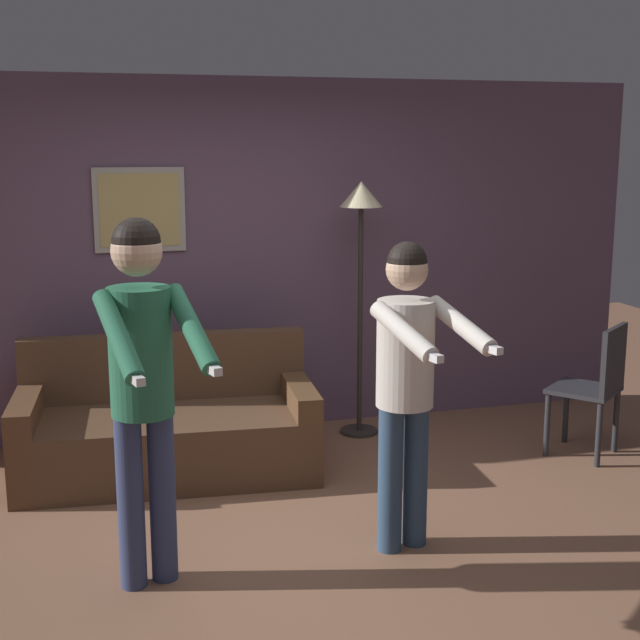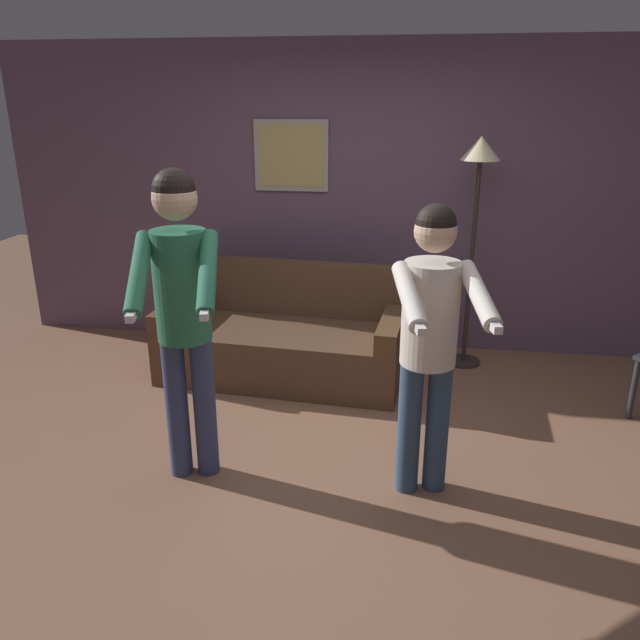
{
  "view_description": "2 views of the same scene",
  "coord_description": "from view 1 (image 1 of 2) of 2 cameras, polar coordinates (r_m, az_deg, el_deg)",
  "views": [
    {
      "loc": [
        -1.11,
        -4.35,
        2.14
      ],
      "look_at": [
        0.09,
        -0.08,
        1.25
      ],
      "focal_mm": 50.0,
      "sensor_mm": 36.0,
      "label": 1
    },
    {
      "loc": [
        0.4,
        -3.3,
        2.15
      ],
      "look_at": [
        -0.07,
        -0.11,
        0.99
      ],
      "focal_mm": 35.0,
      "sensor_mm": 36.0,
      "label": 2
    }
  ],
  "objects": [
    {
      "name": "couch",
      "position": [
        5.95,
        -9.75,
        -7.09
      ],
      "size": [
        1.96,
        1.0,
        0.87
      ],
      "color": "brown",
      "rests_on": "ground_plane"
    },
    {
      "name": "torchiere_lamp",
      "position": [
        6.42,
        2.63,
        5.82
      ],
      "size": [
        0.31,
        0.31,
        1.87
      ],
      "color": "#332D28",
      "rests_on": "ground_plane"
    },
    {
      "name": "person_standing_left",
      "position": [
        4.27,
        -11.29,
        -2.93
      ],
      "size": [
        0.54,
        0.72,
        1.81
      ],
      "color": "navy",
      "rests_on": "ground_plane"
    },
    {
      "name": "person_standing_right",
      "position": [
        4.62,
        5.6,
        -3.1
      ],
      "size": [
        0.53,
        0.73,
        1.65
      ],
      "color": "#334D6D",
      "rests_on": "ground_plane"
    },
    {
      "name": "dining_chair_distant",
      "position": [
        6.37,
        17.29,
        -3.86
      ],
      "size": [
        0.59,
        0.59,
        0.93
      ],
      "color": "#2D2D33",
      "rests_on": "ground_plane"
    },
    {
      "name": "ground_plane",
      "position": [
        4.97,
        -1.25,
        -14.18
      ],
      "size": [
        12.0,
        12.0,
        0.0
      ],
      "primitive_type": "plane",
      "color": "#916449"
    },
    {
      "name": "back_wall_assembly",
      "position": [
        6.58,
        -5.88,
        3.97
      ],
      "size": [
        6.4,
        0.09,
        2.6
      ],
      "color": "#6A4F67",
      "rests_on": "ground_plane"
    }
  ]
}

